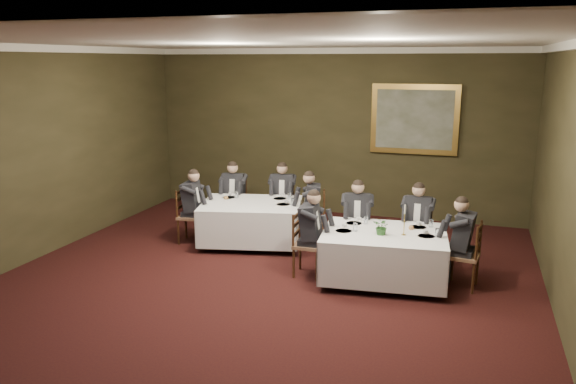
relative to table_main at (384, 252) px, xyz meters
The scene contains 27 objects.
ground 2.24m from the table_main, 139.91° to the right, with size 10.00×10.00×0.00m, color black.
ceiling 3.76m from the table_main, 139.91° to the right, with size 8.00×10.00×0.10m, color silver.
back_wall 4.17m from the table_main, 115.14° to the left, with size 8.00×0.10×3.50m, color #2E2A17.
crown_molding 3.71m from the table_main, 139.91° to the right, with size 8.00×10.00×0.12m.
table_main is the anchor object (origin of this frame).
table_second 2.74m from the table_main, 158.20° to the left, with size 2.04×1.72×0.67m.
chair_main_backleft 1.07m from the table_main, 123.73° to the left, with size 0.51×0.49×1.00m.
diner_main_backleft 1.05m from the table_main, 123.99° to the left, with size 0.48×0.54×1.35m.
chair_main_backright 1.07m from the table_main, 68.41° to the left, with size 0.45×0.44×1.00m.
diner_main_backright 1.05m from the table_main, 68.19° to the left, with size 0.43×0.49×1.35m.
chair_main_endleft 1.17m from the table_main, behind, with size 0.44×0.46×1.00m.
diner_main_endleft 1.15m from the table_main, behind, with size 0.49×0.43×1.35m.
chair_main_endright 1.17m from the table_main, ahead, with size 0.48×0.49×1.00m.
diner_main_endright 1.15m from the table_main, ahead, with size 0.53×0.46×1.35m.
chair_sec_backleft 3.68m from the table_main, 150.81° to the left, with size 0.50×0.48×1.00m.
diner_sec_backleft 3.67m from the table_main, 150.96° to the left, with size 0.47×0.53×1.35m.
chair_sec_backright 3.05m from the table_main, 138.64° to the left, with size 0.52×0.50×1.00m.
diner_sec_backright 3.04m from the table_main, 138.77° to the left, with size 0.49×0.55×1.35m.
chair_sec_endright 1.94m from the table_main, 138.64° to the left, with size 0.52×0.53×1.00m.
diner_sec_endright 1.94m from the table_main, 138.93° to the left, with size 0.57×0.51×1.35m.
chair_sec_endleft 3.72m from the table_main, 168.19° to the left, with size 0.48×0.49×1.00m.
diner_sec_endleft 3.70m from the table_main, 168.13° to the left, with size 0.53×0.46×1.35m.
centerpiece 0.47m from the table_main, 98.47° to the right, with size 0.24×0.21×0.27m, color #2D5926.
candlestick 0.57m from the table_main, ahead, with size 0.07×0.07×0.47m.
place_setting_table_main 0.69m from the table_main, 143.23° to the left, with size 0.33×0.31×0.14m.
place_setting_table_second 3.32m from the table_main, 156.89° to the left, with size 0.33×0.31×0.14m.
painting 3.89m from the table_main, 90.00° to the left, with size 1.74×0.09×1.40m.
Camera 1 is at (2.83, -6.58, 3.25)m, focal length 35.00 mm.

